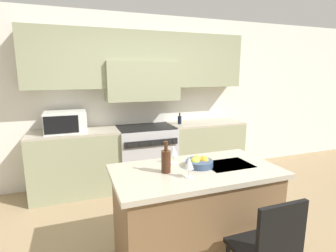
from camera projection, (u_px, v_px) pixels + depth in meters
back_cabinetry at (140, 85)px, 4.25m from camera, size 10.00×0.46×2.70m
back_counter at (146, 155)px, 4.24m from camera, size 3.40×0.62×0.95m
range_stove at (146, 155)px, 4.22m from camera, size 0.88×0.70×0.94m
microwave at (66, 122)px, 3.72m from camera, size 0.56×0.43×0.29m
kitchen_island at (195, 214)px, 2.49m from camera, size 1.52×0.82×0.91m
island_chair at (269, 247)px, 1.91m from camera, size 0.42×0.40×0.92m
wine_bottle at (166, 161)px, 2.29m from camera, size 0.08×0.08×0.28m
wine_glass_near at (189, 164)px, 2.18m from camera, size 0.08×0.08×0.18m
wine_glass_far at (173, 151)px, 2.53m from camera, size 0.08×0.08×0.18m
fruit_bowl at (199, 163)px, 2.46m from camera, size 0.26×0.26×0.10m
oil_bottle_on_counter at (180, 120)px, 4.33m from camera, size 0.06×0.06×0.19m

